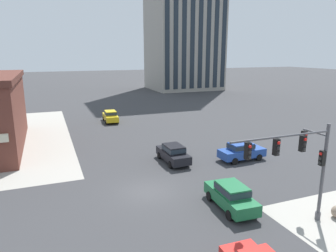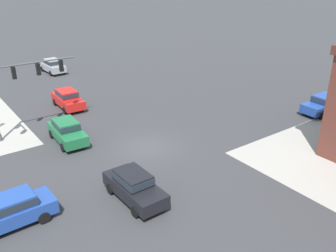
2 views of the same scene
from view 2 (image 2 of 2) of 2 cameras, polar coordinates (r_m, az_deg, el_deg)
ground_plane at (r=27.21m, az=-3.19°, el=-3.32°), size 320.00×320.00×0.00m
traffic_signal_main at (r=29.65m, az=-22.92°, el=5.64°), size 6.67×2.09×6.00m
car_main_northbound_near at (r=28.69m, az=-15.36°, el=-0.67°), size 2.06×4.48×1.68m
car_main_northbound_far at (r=35.67m, az=-15.26°, el=4.16°), size 1.99×4.45×1.68m
car_main_southbound_near at (r=48.37m, az=-17.43°, el=8.95°), size 2.04×4.47×1.68m
car_main_southbound_far at (r=21.14m, az=-5.26°, el=-9.12°), size 1.94×4.42×1.68m
car_cross_eastbound at (r=20.78m, az=-23.10°, el=-11.84°), size 4.44×1.98×1.68m
car_cross_westbound at (r=35.92m, az=22.97°, el=3.22°), size 4.45×1.99×1.68m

